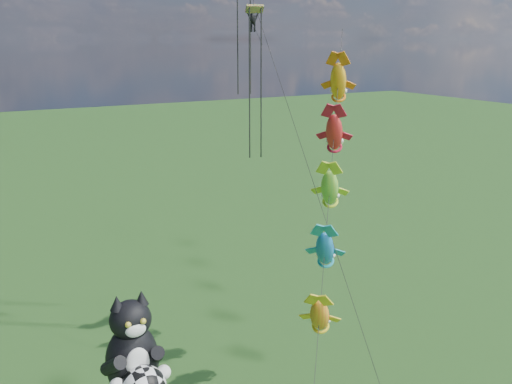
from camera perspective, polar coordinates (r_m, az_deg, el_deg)
cat_kite_rig at (r=22.18m, az=-12.00°, el=-16.18°), size 2.27×4.03×10.05m
fish_windsock_rig at (r=31.35m, az=7.39°, el=0.36°), size 10.39×12.28×19.51m
parafoil_rig at (r=34.75m, az=-0.05°, el=15.95°), size 2.01×17.57×24.73m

